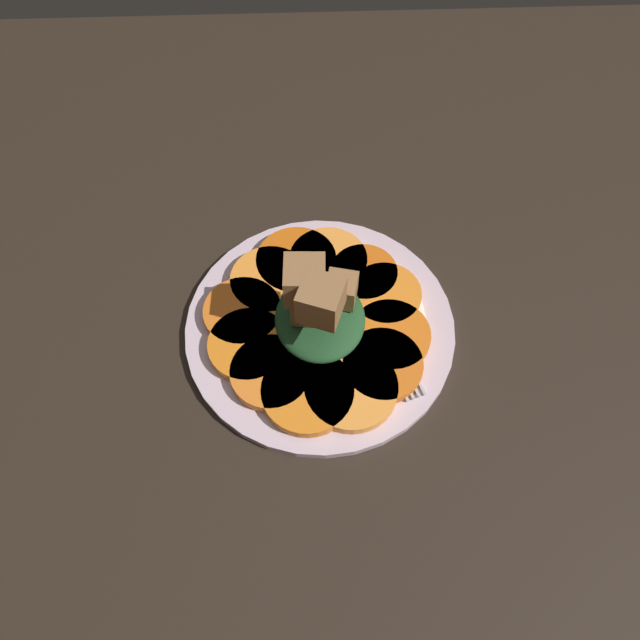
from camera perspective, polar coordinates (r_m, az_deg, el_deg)
name	(u,v)px	position (r cm, az deg, el deg)	size (l,w,h in cm)	color
table_slab	(320,334)	(72.03, 0.00, -1.26)	(120.00, 120.00, 2.00)	black
plate	(320,327)	(70.71, 0.00, -0.66)	(30.42, 30.42, 1.05)	silver
carrot_slice_0	(270,281)	(72.94, -4.61, 3.61)	(9.22, 9.22, 1.19)	orange
carrot_slice_1	(243,312)	(70.91, -7.09, 0.73)	(8.84, 8.84, 1.19)	orange
carrot_slice_2	(249,345)	(68.68, -6.53, -2.30)	(8.95, 8.95, 1.19)	orange
carrot_slice_3	(271,372)	(66.91, -4.50, -4.81)	(8.75, 8.75, 1.19)	orange
carrot_slice_4	(308,391)	(65.78, -1.14, -6.55)	(9.81, 9.81, 1.19)	orange
carrot_slice_5	(351,388)	(66.04, 2.84, -6.19)	(9.94, 9.94, 1.19)	orange
carrot_slice_6	(383,365)	(67.44, 5.75, -4.12)	(8.69, 8.69, 1.19)	orange
carrot_slice_7	(390,336)	(69.25, 6.46, -1.44)	(8.85, 8.85, 1.19)	orange
carrot_slice_8	(385,295)	(72.01, 5.98, 2.32)	(8.30, 8.30, 1.19)	orange
carrot_slice_9	(364,274)	(73.45, 4.03, 4.25)	(7.84, 7.84, 1.19)	#D66114
carrot_slice_10	(328,261)	(74.36, 0.75, 5.43)	(9.29, 9.29, 1.19)	orange
carrot_slice_11	(296,261)	(74.36, -2.18, 5.37)	(9.55, 9.55, 1.19)	#D45F12
center_pile	(319,307)	(66.83, -0.08, 1.17)	(11.18, 10.06, 10.94)	#1E4723
fork	(383,331)	(69.90, 5.79, -1.02)	(17.81, 7.45, 0.40)	#B2B2B7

